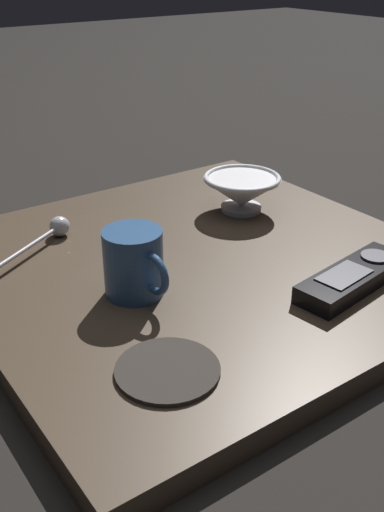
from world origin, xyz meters
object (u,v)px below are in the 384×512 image
object	(u,v)px
cereal_bowl	(242,191)
teaspoon	(55,229)
tv_remote_near	(353,277)
drink_coaster	(168,370)
coffee_mug	(135,263)

from	to	relation	value
cereal_bowl	teaspoon	size ratio (longest dim) A/B	0.93
teaspoon	tv_remote_near	size ratio (longest dim) A/B	0.72
teaspoon	drink_coaster	distance (m)	0.36
coffee_mug	cereal_bowl	bearing A→B (deg)	115.20
cereal_bowl	drink_coaster	bearing A→B (deg)	-49.36
cereal_bowl	drink_coaster	distance (m)	0.43
tv_remote_near	drink_coaster	distance (m)	0.28
teaspoon	tv_remote_near	distance (m)	0.42
tv_remote_near	cereal_bowl	bearing A→B (deg)	171.26
cereal_bowl	coffee_mug	distance (m)	0.30
coffee_mug	tv_remote_near	xyz separation A→B (m)	(0.14, 0.23, -0.03)
coffee_mug	tv_remote_near	distance (m)	0.27
cereal_bowl	tv_remote_near	bearing A→B (deg)	-8.74
cereal_bowl	tv_remote_near	xyz separation A→B (m)	(0.27, -0.04, -0.02)
teaspoon	tv_remote_near	world-z (taller)	teaspoon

